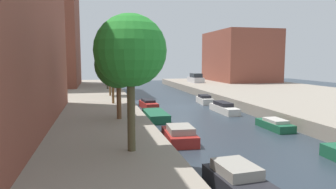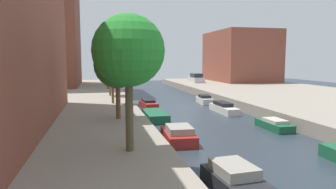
{
  "view_description": "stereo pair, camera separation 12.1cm",
  "coord_description": "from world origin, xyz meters",
  "views": [
    {
      "loc": [
        -8.33,
        -30.29,
        4.92
      ],
      "look_at": [
        -0.25,
        4.19,
        0.9
      ],
      "focal_mm": 32.57,
      "sensor_mm": 36.0,
      "label": 1
    },
    {
      "loc": [
        -8.21,
        -30.32,
        4.92
      ],
      "look_at": [
        -0.25,
        4.19,
        0.9
      ],
      "focal_mm": 32.57,
      "sensor_mm": 36.0,
      "label": 2
    }
  ],
  "objects": [
    {
      "name": "moored_boat_right_3",
      "position": [
        3.53,
        2.09,
        0.42
      ],
      "size": [
        1.42,
        3.15,
        0.98
      ],
      "color": "beige",
      "rests_on": "ground_plane"
    },
    {
      "name": "moored_boat_right_2",
      "position": [
        3.24,
        -3.98,
        0.42
      ],
      "size": [
        1.26,
        4.47,
        0.98
      ],
      "color": "beige",
      "rests_on": "ground_plane"
    },
    {
      "name": "moored_boat_left_1",
      "position": [
        -3.56,
        -13.0,
        0.43
      ],
      "size": [
        1.86,
        3.58,
        1.02
      ],
      "color": "maroon",
      "rests_on": "ground_plane"
    },
    {
      "name": "moored_boat_left_2",
      "position": [
        -3.67,
        -5.92,
        0.34
      ],
      "size": [
        1.64,
        4.23,
        0.67
      ],
      "color": "#195638",
      "rests_on": "ground_plane"
    },
    {
      "name": "low_block_right",
      "position": [
        18.0,
        22.99,
        5.61
      ],
      "size": [
        10.0,
        13.94,
        9.22
      ],
      "primitive_type": "cube",
      "color": "brown",
      "rests_on": "quay_right"
    },
    {
      "name": "street_tree_4",
      "position": [
        -6.93,
        11.72,
        5.08
      ],
      "size": [
        2.67,
        2.67,
        5.44
      ],
      "color": "#4D462F",
      "rests_on": "quay_left"
    },
    {
      "name": "apartment_tower_far",
      "position": [
        -16.0,
        19.32,
        12.6
      ],
      "size": [
        10.0,
        13.72,
        23.2
      ],
      "primitive_type": "cube",
      "color": "brown",
      "rests_on": "quay_left"
    },
    {
      "name": "ground_plane",
      "position": [
        0.0,
        0.0,
        0.0
      ],
      "size": [
        84.0,
        84.0,
        0.0
      ],
      "primitive_type": "plane",
      "color": "#28333D"
    },
    {
      "name": "moored_boat_left_0",
      "position": [
        -3.32,
        -20.35,
        0.45
      ],
      "size": [
        1.76,
        3.42,
        1.06
      ],
      "color": "#232328",
      "rests_on": "ground_plane"
    },
    {
      "name": "street_tree_5",
      "position": [
        -6.93,
        18.31,
        4.31
      ],
      "size": [
        3.0,
        3.0,
        4.82
      ],
      "color": "brown",
      "rests_on": "quay_left"
    },
    {
      "name": "moored_boat_right_1",
      "position": [
        3.97,
        -11.26,
        0.33
      ],
      "size": [
        1.29,
        3.23,
        0.75
      ],
      "color": "#195638",
      "rests_on": "ground_plane"
    },
    {
      "name": "street_tree_1",
      "position": [
        -6.93,
        -9.95,
        4.59
      ],
      "size": [
        3.11,
        3.11,
        5.16
      ],
      "color": "brown",
      "rests_on": "quay_left"
    },
    {
      "name": "moored_boat_left_3",
      "position": [
        -3.25,
        0.13,
        0.4
      ],
      "size": [
        1.52,
        3.74,
        0.9
      ],
      "color": "maroon",
      "rests_on": "ground_plane"
    },
    {
      "name": "street_tree_2",
      "position": [
        -6.93,
        -2.48,
        4.96
      ],
      "size": [
        1.83,
        1.83,
        4.93
      ],
      "color": "brown",
      "rests_on": "quay_left"
    },
    {
      "name": "street_tree_3",
      "position": [
        -6.93,
        3.72,
        4.7
      ],
      "size": [
        2.73,
        2.73,
        5.08
      ],
      "color": "brown",
      "rests_on": "quay_left"
    },
    {
      "name": "quay_left",
      "position": [
        -15.0,
        0.0,
        0.5
      ],
      "size": [
        20.0,
        64.0,
        1.0
      ],
      "primitive_type": "cube",
      "color": "gray",
      "rests_on": "ground_plane"
    },
    {
      "name": "street_tree_0",
      "position": [
        -6.93,
        -17.39,
        5.28
      ],
      "size": [
        3.07,
        3.07,
        5.85
      ],
      "color": "brown",
      "rests_on": "quay_left"
    },
    {
      "name": "quay_right",
      "position": [
        15.0,
        0.0,
        0.5
      ],
      "size": [
        20.0,
        64.0,
        1.0
      ],
      "primitive_type": "cube",
      "color": "gray",
      "rests_on": "ground_plane"
    },
    {
      "name": "parked_car",
      "position": [
        8.67,
        20.88,
        1.67
      ],
      "size": [
        1.84,
        4.42,
        1.6
      ],
      "color": "#B7B7BC",
      "rests_on": "quay_right"
    }
  ]
}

